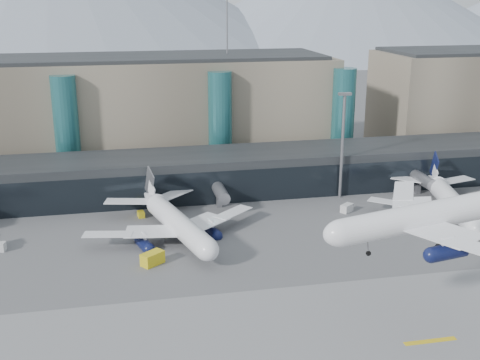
{
  "coord_description": "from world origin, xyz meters",
  "views": [
    {
      "loc": [
        -21.69,
        -83.13,
        47.45
      ],
      "look_at": [
        1.88,
        32.0,
        11.0
      ],
      "focal_mm": 45.0,
      "sensor_mm": 36.0,
      "label": 1
    }
  ],
  "objects_px": {
    "veh_g": "(373,219)",
    "veh_h": "(153,258)",
    "lightmast_mid": "(343,140)",
    "veh_b": "(141,214)",
    "hero_jet": "(445,207)",
    "jet_parked_right": "(450,194)",
    "veh_d": "(347,208)",
    "jet_parked_mid": "(172,213)"
  },
  "relations": [
    {
      "from": "jet_parked_mid",
      "to": "veh_h",
      "type": "bearing_deg",
      "value": 144.76
    },
    {
      "from": "veh_d",
      "to": "hero_jet",
      "type": "bearing_deg",
      "value": -135.5
    },
    {
      "from": "lightmast_mid",
      "to": "hero_jet",
      "type": "distance_m",
      "value": 62.51
    },
    {
      "from": "hero_jet",
      "to": "jet_parked_mid",
      "type": "height_order",
      "value": "hero_jet"
    },
    {
      "from": "jet_parked_mid",
      "to": "veh_d",
      "type": "height_order",
      "value": "jet_parked_mid"
    },
    {
      "from": "veh_d",
      "to": "veh_h",
      "type": "xyz_separation_m",
      "value": [
        -45.1,
        -19.14,
        0.27
      ]
    },
    {
      "from": "lightmast_mid",
      "to": "veh_b",
      "type": "height_order",
      "value": "lightmast_mid"
    },
    {
      "from": "lightmast_mid",
      "to": "veh_b",
      "type": "xyz_separation_m",
      "value": [
        -48.15,
        -4.09,
        -13.77
      ]
    },
    {
      "from": "lightmast_mid",
      "to": "veh_g",
      "type": "relative_size",
      "value": 12.02
    },
    {
      "from": "lightmast_mid",
      "to": "veh_b",
      "type": "relative_size",
      "value": 11.44
    },
    {
      "from": "lightmast_mid",
      "to": "hero_jet",
      "type": "height_order",
      "value": "hero_jet"
    },
    {
      "from": "hero_jet",
      "to": "lightmast_mid",
      "type": "bearing_deg",
      "value": 83.3
    },
    {
      "from": "veh_d",
      "to": "veh_g",
      "type": "relative_size",
      "value": 1.48
    },
    {
      "from": "hero_jet",
      "to": "veh_b",
      "type": "height_order",
      "value": "hero_jet"
    },
    {
      "from": "lightmast_mid",
      "to": "hero_jet",
      "type": "xyz_separation_m",
      "value": [
        -9.03,
        -61.61,
        5.48
      ]
    },
    {
      "from": "jet_parked_right",
      "to": "veh_g",
      "type": "height_order",
      "value": "jet_parked_right"
    },
    {
      "from": "jet_parked_right",
      "to": "lightmast_mid",
      "type": "bearing_deg",
      "value": 65.71
    },
    {
      "from": "hero_jet",
      "to": "veh_d",
      "type": "distance_m",
      "value": 55.36
    },
    {
      "from": "hero_jet",
      "to": "veh_d",
      "type": "height_order",
      "value": "hero_jet"
    },
    {
      "from": "hero_jet",
      "to": "veh_h",
      "type": "xyz_separation_m",
      "value": [
        -38.16,
        32.4,
        -18.73
      ]
    },
    {
      "from": "veh_b",
      "to": "veh_d",
      "type": "bearing_deg",
      "value": -105.78
    },
    {
      "from": "lightmast_mid",
      "to": "jet_parked_mid",
      "type": "distance_m",
      "value": 46.03
    },
    {
      "from": "veh_b",
      "to": "veh_h",
      "type": "bearing_deg",
      "value": 173.83
    },
    {
      "from": "veh_b",
      "to": "veh_g",
      "type": "relative_size",
      "value": 1.05
    },
    {
      "from": "hero_jet",
      "to": "veh_g",
      "type": "bearing_deg",
      "value": 78.62
    },
    {
      "from": "veh_h",
      "to": "hero_jet",
      "type": "bearing_deg",
      "value": -78.36
    },
    {
      "from": "lightmast_mid",
      "to": "veh_g",
      "type": "distance_m",
      "value": 22.08
    },
    {
      "from": "veh_g",
      "to": "hero_jet",
      "type": "bearing_deg",
      "value": -24.66
    },
    {
      "from": "veh_h",
      "to": "veh_b",
      "type": "bearing_deg",
      "value": 54.17
    },
    {
      "from": "hero_jet",
      "to": "jet_parked_right",
      "type": "relative_size",
      "value": 0.87
    },
    {
      "from": "veh_d",
      "to": "veh_g",
      "type": "bearing_deg",
      "value": -102.8
    },
    {
      "from": "hero_jet",
      "to": "veh_g",
      "type": "distance_m",
      "value": 49.5
    },
    {
      "from": "jet_parked_mid",
      "to": "veh_b",
      "type": "xyz_separation_m",
      "value": [
        -5.9,
        11.39,
        -4.09
      ]
    },
    {
      "from": "jet_parked_right",
      "to": "veh_h",
      "type": "relative_size",
      "value": 9.04
    },
    {
      "from": "lightmast_mid",
      "to": "jet_parked_mid",
      "type": "relative_size",
      "value": 0.66
    },
    {
      "from": "veh_b",
      "to": "veh_h",
      "type": "height_order",
      "value": "veh_h"
    },
    {
      "from": "veh_g",
      "to": "veh_h",
      "type": "relative_size",
      "value": 0.5
    },
    {
      "from": "hero_jet",
      "to": "veh_g",
      "type": "relative_size",
      "value": 15.64
    },
    {
      "from": "veh_b",
      "to": "jet_parked_mid",
      "type": "bearing_deg",
      "value": -161.0
    },
    {
      "from": "jet_parked_mid",
      "to": "veh_b",
      "type": "distance_m",
      "value": 13.46
    },
    {
      "from": "jet_parked_mid",
      "to": "veh_h",
      "type": "xyz_separation_m",
      "value": [
        -4.93,
        -13.74,
        -3.56
      ]
    },
    {
      "from": "veh_b",
      "to": "veh_d",
      "type": "xyz_separation_m",
      "value": [
        46.06,
        -5.99,
        0.25
      ]
    }
  ]
}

